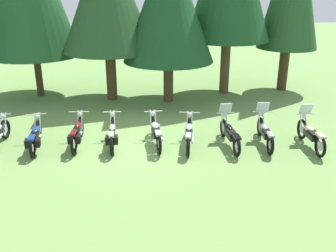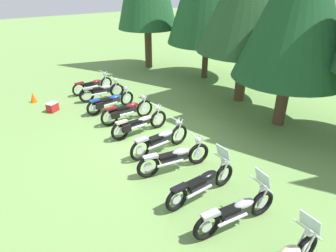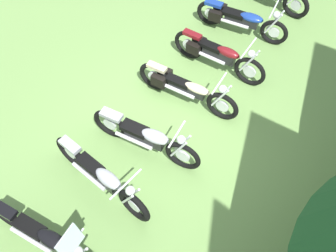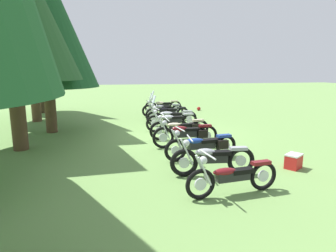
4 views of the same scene
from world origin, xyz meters
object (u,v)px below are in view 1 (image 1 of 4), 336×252
object	(u,v)px
motorcycle_6	(189,134)
motorcycle_8	(265,132)
motorcycle_2	(35,136)
pine_tree_3	(168,1)
motorcycle_9	(311,134)
motorcycle_5	(156,132)
motorcycle_7	(230,133)
motorcycle_4	(112,134)
motorcycle_3	(77,133)

from	to	relation	value
motorcycle_6	motorcycle_8	size ratio (longest dim) A/B	1.02
motorcycle_2	pine_tree_3	xyz separation A→B (m)	(4.96, 5.16, 4.15)
motorcycle_2	motorcycle_8	world-z (taller)	motorcycle_8
motorcycle_9	motorcycle_6	bearing A→B (deg)	85.39
motorcycle_2	motorcycle_5	xyz separation A→B (m)	(4.15, 0.03, 0.03)
motorcycle_8	motorcycle_7	bearing A→B (deg)	95.66
motorcycle_2	pine_tree_3	size ratio (longest dim) A/B	0.32
motorcycle_7	motorcycle_8	xyz separation A→B (m)	(1.26, 0.00, -0.00)
motorcycle_4	motorcycle_7	size ratio (longest dim) A/B	1.01
motorcycle_5	pine_tree_3	distance (m)	6.63
motorcycle_5	motorcycle_9	world-z (taller)	motorcycle_9
motorcycle_9	motorcycle_3	bearing A→B (deg)	85.76
motorcycle_4	motorcycle_6	size ratio (longest dim) A/B	0.99
motorcycle_5	motorcycle_3	bearing A→B (deg)	83.06
motorcycle_2	motorcycle_3	distance (m)	1.41
motorcycle_7	motorcycle_2	bearing A→B (deg)	84.75
motorcycle_5	pine_tree_3	world-z (taller)	pine_tree_3
motorcycle_6	motorcycle_7	bearing A→B (deg)	-84.62
motorcycle_4	motorcycle_6	distance (m)	2.67
motorcycle_6	motorcycle_2	bearing A→B (deg)	96.47
motorcycle_4	motorcycle_6	bearing A→B (deg)	-96.56
motorcycle_4	motorcycle_8	xyz separation A→B (m)	(5.34, -0.27, 0.02)
motorcycle_4	motorcycle_9	distance (m)	6.87
motorcycle_6	motorcycle_9	bearing A→B (deg)	-86.85
motorcycle_9	motorcycle_4	bearing A→B (deg)	85.79
motorcycle_2	motorcycle_7	xyz separation A→B (m)	(6.71, -0.26, 0.03)
motorcycle_9	pine_tree_3	size ratio (longest dim) A/B	0.32
motorcycle_3	motorcycle_9	world-z (taller)	motorcycle_9
motorcycle_4	motorcycle_2	bearing A→B (deg)	88.02
motorcycle_3	motorcycle_2	bearing A→B (deg)	95.38
motorcycle_2	motorcycle_6	xyz separation A→B (m)	(5.29, -0.19, 0.01)
motorcycle_6	motorcycle_9	distance (m)	4.20
motorcycle_2	motorcycle_3	world-z (taller)	motorcycle_3
motorcycle_2	motorcycle_6	distance (m)	5.30
motorcycle_8	motorcycle_9	xyz separation A→B (m)	(1.51, -0.32, 0.02)
motorcycle_3	motorcycle_4	xyz separation A→B (m)	(1.23, -0.11, -0.03)
motorcycle_2	motorcycle_4	world-z (taller)	motorcycle_4
motorcycle_4	motorcycle_3	bearing A→B (deg)	82.61
motorcycle_6	motorcycle_4	bearing A→B (deg)	94.19
motorcycle_3	motorcycle_7	bearing A→B (deg)	-93.81
motorcycle_3	motorcycle_7	size ratio (longest dim) A/B	0.98
motorcycle_2	pine_tree_3	bearing A→B (deg)	-50.53
motorcycle_6	motorcycle_8	bearing A→B (deg)	-83.09
motorcycle_3	motorcycle_9	size ratio (longest dim) A/B	1.02
motorcycle_2	motorcycle_9	size ratio (longest dim) A/B	1.03
motorcycle_5	motorcycle_9	bearing A→B (deg)	-101.45
motorcycle_5	pine_tree_3	xyz separation A→B (m)	(0.81, 5.13, 4.12)
motorcycle_3	motorcycle_5	xyz separation A→B (m)	(2.74, -0.09, -0.00)
motorcycle_4	motorcycle_5	distance (m)	1.52
motorcycle_2	motorcycle_3	bearing A→B (deg)	-91.66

